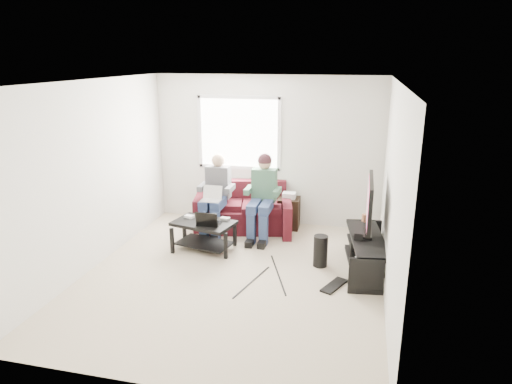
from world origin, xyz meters
The scene contains 26 objects.
floor centered at (0.00, 0.00, 0.00)m, with size 4.50×4.50×0.00m, color #B7AD8E.
ceiling centered at (0.00, 0.00, 2.60)m, with size 4.50×4.50×0.00m, color white.
wall_back centered at (0.00, 2.25, 1.30)m, with size 4.50×4.50×0.00m, color silver.
wall_front centered at (0.00, -2.25, 1.30)m, with size 4.50×4.50×0.00m, color silver.
wall_left centered at (-2.00, 0.00, 1.30)m, with size 4.50×4.50×0.00m, color silver.
wall_right centered at (2.00, 0.00, 1.30)m, with size 4.50×4.50×0.00m, color silver.
window centered at (-0.50, 2.23, 1.60)m, with size 1.48×0.04×1.28m.
sofa centered at (-0.32, 1.82, 0.30)m, with size 1.86×1.07×0.80m.
person_left centered at (-0.72, 1.53, 0.72)m, with size 0.40×0.70×1.32m.
person_right centered at (0.08, 1.55, 0.78)m, with size 0.40×0.71×1.37m.
laptop_silver centered at (-0.72, 1.29, 0.69)m, with size 0.32×0.22×0.24m, color silver, non-canonical shape.
coffee_table centered at (-0.68, 0.78, 0.34)m, with size 1.01×0.75×0.46m.
laptop_black centered at (-0.56, 0.70, 0.58)m, with size 0.34×0.24×0.24m, color black, non-canonical shape.
controller_a centered at (-0.96, 0.90, 0.48)m, with size 0.14×0.09×0.04m, color silver.
controller_b centered at (-0.78, 0.96, 0.48)m, with size 0.14×0.09×0.04m, color black.
controller_c centered at (-0.38, 0.93, 0.48)m, with size 0.14×0.09×0.04m, color gray.
tv_stand centered at (1.77, 0.64, 0.22)m, with size 0.64×1.52×0.49m.
tv centered at (1.77, 0.74, 0.95)m, with size 0.12×1.10×0.81m.
soundbar centered at (1.65, 0.74, 0.54)m, with size 0.12×0.50×0.10m, color black.
drink_cup centered at (1.72, 1.27, 0.55)m, with size 0.08×0.08×0.12m, color #A46847.
console_white centered at (1.77, 0.24, 0.29)m, with size 0.30×0.22×0.06m, color silver.
console_grey centered at (1.77, 0.94, 0.30)m, with size 0.34×0.26×0.08m, color gray.
console_black centered at (1.77, 0.59, 0.29)m, with size 0.38×0.30×0.07m, color black.
subwoofer centered at (1.14, 0.61, 0.23)m, with size 0.20×0.20×0.46m, color black.
keyboard_floor centered at (1.38, 0.03, 0.01)m, with size 0.16×0.48×0.03m, color black.
end_table centered at (0.45, 2.01, 0.29)m, with size 0.36×0.36×0.64m.
Camera 1 is at (1.61, -5.43, 2.90)m, focal length 32.00 mm.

